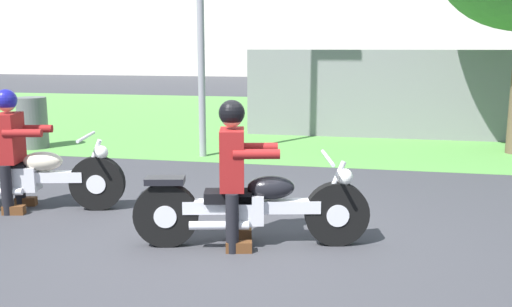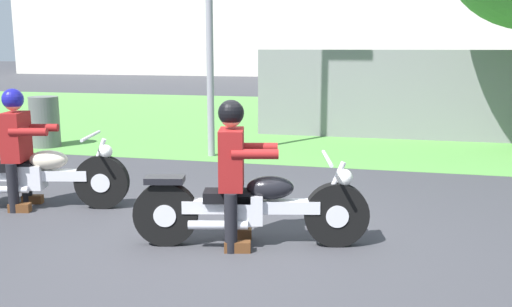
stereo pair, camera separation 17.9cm
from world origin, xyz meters
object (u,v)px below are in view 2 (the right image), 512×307
object	(u,v)px
motorcycle_lead	(252,207)
motorcycle_follow	(35,176)
rider_lead	(233,162)
rider_follow	(18,139)
trash_can	(45,122)

from	to	relation	value
motorcycle_lead	motorcycle_follow	bearing A→B (deg)	154.24
rider_lead	rider_follow	world-z (taller)	rider_follow
motorcycle_follow	trash_can	distance (m)	4.33
motorcycle_lead	trash_can	world-z (taller)	trash_can
motorcycle_follow	trash_can	xyz separation A→B (m)	(-2.33, 3.65, 0.09)
rider_follow	motorcycle_lead	bearing A→B (deg)	-24.40
rider_lead	motorcycle_follow	xyz separation A→B (m)	(-2.59, 0.67, -0.42)
rider_lead	rider_follow	size ratio (longest dim) A/B	0.99
motorcycle_follow	trash_can	size ratio (longest dim) A/B	2.29
rider_lead	rider_follow	xyz separation A→B (m)	(-2.75, 0.63, 0.01)
motorcycle_lead	rider_lead	distance (m)	0.46
motorcycle_lead	motorcycle_follow	xyz separation A→B (m)	(-2.75, 0.63, 0.01)
rider_lead	motorcycle_follow	size ratio (longest dim) A/B	0.64
motorcycle_lead	rider_lead	bearing A→B (deg)	179.13
motorcycle_lead	rider_follow	size ratio (longest dim) A/B	1.57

